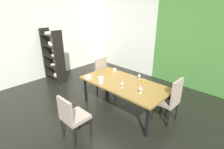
{
  "coord_description": "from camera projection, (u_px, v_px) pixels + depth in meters",
  "views": [
    {
      "loc": [
        2.91,
        -2.27,
        2.45
      ],
      "look_at": [
        0.22,
        0.54,
        0.85
      ],
      "focal_mm": 28.0,
      "sensor_mm": 36.0,
      "label": 1
    }
  ],
  "objects": [
    {
      "name": "garden_window_panel",
      "position": [
        202.0,
        44.0,
        4.85
      ],
      "size": [
        2.9,
        0.1,
        2.75
      ],
      "primitive_type": "cube",
      "color": "#4A8737",
      "rests_on": "ground_plane"
    },
    {
      "name": "ground_plane",
      "position": [
        91.0,
        110.0,
        4.31
      ],
      "size": [
        5.69,
        5.98,
        0.02
      ],
      "primitive_type": "cube",
      "color": "black"
    },
    {
      "name": "chair_left_far",
      "position": [
        104.0,
        74.0,
        5.01
      ],
      "size": [
        0.45,
        0.44,
        1.01
      ],
      "rotation": [
        0.0,
        0.0,
        -1.57
      ],
      "color": "tan",
      "rests_on": "ground_plane"
    },
    {
      "name": "cup_corner",
      "position": [
        115.0,
        70.0,
        4.72
      ],
      "size": [
        0.07,
        0.07,
        0.09
      ],
      "primitive_type": "cylinder",
      "color": "white",
      "rests_on": "dining_table"
    },
    {
      "name": "cup_east",
      "position": [
        144.0,
        81.0,
        4.07
      ],
      "size": [
        0.07,
        0.07,
        0.08
      ],
      "primitive_type": "cylinder",
      "color": "#AB9025",
      "rests_on": "dining_table"
    },
    {
      "name": "chair_right_far",
      "position": [
        170.0,
        99.0,
        3.7
      ],
      "size": [
        0.44,
        0.44,
        1.03
      ],
      "rotation": [
        0.0,
        0.0,
        1.57
      ],
      "color": "tan",
      "rests_on": "ground_plane"
    },
    {
      "name": "back_panel_interior",
      "position": [
        124.0,
        33.0,
        6.67
      ],
      "size": [
        2.8,
        0.1,
        2.75
      ],
      "primitive_type": "cube",
      "color": "silver",
      "rests_on": "ground_plane"
    },
    {
      "name": "serving_bowl_near_window",
      "position": [
        88.0,
        77.0,
        4.32
      ],
      "size": [
        0.16,
        0.16,
        0.05
      ],
      "primitive_type": "cylinder",
      "color": "white",
      "rests_on": "dining_table"
    },
    {
      "name": "wine_glass_south",
      "position": [
        139.0,
        75.0,
        4.19
      ],
      "size": [
        0.07,
        0.07,
        0.16
      ],
      "color": "silver",
      "rests_on": "dining_table"
    },
    {
      "name": "wine_glass_center",
      "position": [
        141.0,
        88.0,
        3.55
      ],
      "size": [
        0.07,
        0.07,
        0.17
      ],
      "color": "silver",
      "rests_on": "dining_table"
    },
    {
      "name": "wine_glass_front",
      "position": [
        122.0,
        83.0,
        3.79
      ],
      "size": [
        0.06,
        0.06,
        0.15
      ],
      "color": "silver",
      "rests_on": "dining_table"
    },
    {
      "name": "display_shelf",
      "position": [
        53.0,
        55.0,
        5.68
      ],
      "size": [
        0.84,
        0.33,
        1.7
      ],
      "color": "black",
      "rests_on": "ground_plane"
    },
    {
      "name": "cup_north",
      "position": [
        109.0,
        72.0,
        4.6
      ],
      "size": [
        0.07,
        0.07,
        0.07
      ],
      "primitive_type": "cylinder",
      "color": "#AE801B",
      "rests_on": "dining_table"
    },
    {
      "name": "pitcher_near_shelf",
      "position": [
        101.0,
        80.0,
        4.03
      ],
      "size": [
        0.13,
        0.12,
        0.15
      ],
      "color": "silver",
      "rests_on": "dining_table"
    },
    {
      "name": "chair_head_near",
      "position": [
        72.0,
        116.0,
        3.2
      ],
      "size": [
        0.44,
        0.44,
        0.92
      ],
      "color": "tan",
      "rests_on": "ground_plane"
    },
    {
      "name": "dining_table",
      "position": [
        124.0,
        85.0,
        4.1
      ],
      "size": [
        2.09,
        1.03,
        0.72
      ],
      "color": "olive",
      "rests_on": "ground_plane"
    },
    {
      "name": "left_interior_panel",
      "position": [
        32.0,
        39.0,
        5.57
      ],
      "size": [
        0.1,
        5.98,
        2.75
      ],
      "primitive_type": "cube",
      "color": "silver",
      "rests_on": "ground_plane"
    }
  ]
}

